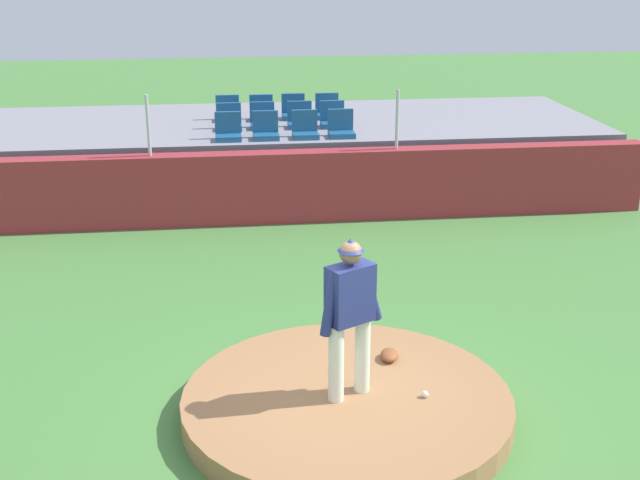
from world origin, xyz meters
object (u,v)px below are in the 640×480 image
Objects in this scene: stadium_chair_1 at (266,130)px; stadium_chair_3 at (341,128)px; pitcher at (350,307)px; stadium_chair_2 at (305,129)px; baseball at (425,394)px; stadium_chair_11 at (327,110)px; stadium_chair_8 at (228,113)px; stadium_chair_9 at (262,112)px; stadium_chair_10 at (294,111)px; stadium_chair_7 at (333,119)px; stadium_chair_5 at (263,120)px; stadium_chair_0 at (228,131)px; stadium_chair_4 at (229,121)px; fielding_glove at (389,355)px; stadium_chair_6 at (300,119)px.

stadium_chair_3 is at bearing -179.98° from stadium_chair_1.
pitcher is 3.48× the size of stadium_chair_2.
stadium_chair_11 is at bearing 88.63° from baseball.
stadium_chair_3 is 1.00× the size of stadium_chair_11.
stadium_chair_9 is (0.69, -0.03, 0.00)m from stadium_chair_8.
pitcher is 3.48× the size of stadium_chair_1.
pitcher is at bearing 88.17° from stadium_chair_10.
stadium_chair_7 is at bearing 88.56° from baseball.
stadium_chair_5 is at bearing 31.77° from stadium_chair_11.
stadium_chair_2 is 1.00× the size of stadium_chair_3.
stadium_chair_3 is 2.77m from stadium_chair_8.
stadium_chair_0 is 0.93m from stadium_chair_4.
stadium_chair_4 is (-1.40, 0.92, 0.00)m from stadium_chair_2.
stadium_chair_4 is at bearing 90.73° from stadium_chair_8.
fielding_glove is 0.60× the size of stadium_chair_7.
pitcher reaches higher than stadium_chair_3.
stadium_chair_8 is at bearing -52.40° from stadium_chair_5.
stadium_chair_6 is at bearing -1.71° from stadium_chair_7.
stadium_chair_0 is (-1.08, 7.76, 0.18)m from pitcher.
stadium_chair_9 is at bearing -127.98° from stadium_chair_4.
stadium_chair_4 is 2.05m from stadium_chair_7.
stadium_chair_5 is at bearing 52.27° from stadium_chair_10.
pitcher is 8.75m from stadium_chair_4.
stadium_chair_0 is 2.32m from stadium_chair_10.
pitcher is 3.48× the size of stadium_chair_0.
pitcher is at bearing 92.84° from stadium_chair_1.
stadium_chair_2 is 1.93m from stadium_chair_11.
stadium_chair_7 is at bearing -155.93° from stadium_chair_0.
stadium_chair_1 is at bearing 89.30° from stadium_chair_9.
stadium_chair_0 is at bearing -154.80° from fielding_glove.
stadium_chair_6 is (0.74, 0.94, 0.00)m from stadium_chair_1.
stadium_chair_8 is (-0.67, 1.81, 0.00)m from stadium_chair_1.
stadium_chair_9 is at bearing -91.67° from stadium_chair_5.
stadium_chair_0 is 2.13m from stadium_chair_3.
stadium_chair_5 is (-1.17, 8.87, 1.15)m from baseball.
stadium_chair_1 is at bearing 125.99° from stadium_chair_4.
stadium_chair_5 is at bearing -89.83° from stadium_chair_1.
stadium_chair_6 is 1.00× the size of stadium_chair_11.
stadium_chair_7 is at bearing 54.77° from pitcher.
pitcher is at bearing 82.37° from stadium_chair_3.
stadium_chair_6 is (-0.00, 0.94, 0.00)m from stadium_chair_2.
stadium_chair_8 is at bearing -31.81° from stadium_chair_6.
stadium_chair_11 is at bearing -89.16° from stadium_chair_3.
stadium_chair_1 is at bearing 90.17° from stadium_chair_5.
stadium_chair_0 is 2.29m from stadium_chair_7.
stadium_chair_1 is 1.79m from stadium_chair_9.
baseball is 9.98m from stadium_chair_8.
pitcher is at bearing 87.68° from stadium_chair_6.
stadium_chair_10 is at bearing -145.51° from stadium_chair_4.
stadium_chair_6 is at bearing -178.90° from stadium_chair_4.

